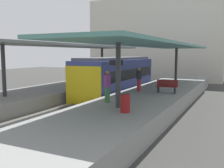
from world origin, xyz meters
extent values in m
plane|color=#383835|center=(0.00, 0.00, 0.00)|extent=(80.00, 80.00, 0.00)
cube|color=gray|center=(-3.80, 0.00, 0.50)|extent=(4.40, 28.00, 1.00)
cube|color=gray|center=(3.80, 0.00, 0.50)|extent=(4.40, 28.00, 1.00)
cube|color=#59544C|center=(0.00, 0.00, 0.10)|extent=(3.20, 28.00, 0.20)
cube|color=slate|center=(-0.72, 0.00, 0.27)|extent=(0.08, 28.00, 0.14)
cube|color=slate|center=(0.72, 0.00, 0.27)|extent=(0.08, 28.00, 0.14)
cube|color=#38428C|center=(0.00, 3.05, 1.65)|extent=(2.70, 10.10, 2.90)
cube|color=yellow|center=(0.00, -2.03, 1.50)|extent=(2.65, 0.08, 2.60)
cube|color=black|center=(-1.37, 3.05, 2.00)|extent=(0.04, 9.29, 0.76)
cube|color=black|center=(1.37, 3.05, 2.00)|extent=(0.04, 9.29, 0.76)
cube|color=#515156|center=(0.00, 3.05, 3.20)|extent=(2.16, 9.59, 0.20)
cylinder|color=#333335|center=(-3.80, -4.90, 2.58)|extent=(0.24, 0.24, 3.16)
cylinder|color=#333335|center=(-3.80, 7.70, 2.58)|extent=(0.24, 0.24, 3.16)
cube|color=slate|center=(-3.80, 1.40, 4.24)|extent=(4.18, 21.00, 0.16)
cylinder|color=#333335|center=(3.80, -4.90, 2.56)|extent=(0.24, 0.24, 3.11)
cylinder|color=#333335|center=(3.80, 7.70, 2.56)|extent=(0.24, 0.24, 3.11)
cube|color=slate|center=(3.80, 1.40, 4.19)|extent=(4.18, 21.00, 0.16)
cube|color=black|center=(4.16, 0.79, 1.20)|extent=(0.08, 0.32, 0.40)
cube|color=black|center=(5.26, 0.79, 1.20)|extent=(0.08, 0.32, 0.40)
cube|color=maroon|center=(4.71, 0.79, 1.43)|extent=(1.40, 0.40, 0.06)
cube|color=maroon|center=(4.71, 0.97, 1.66)|extent=(1.40, 0.06, 0.40)
cylinder|color=#262628|center=(2.28, -1.88, 2.10)|extent=(0.08, 0.08, 2.20)
cube|color=black|center=(2.28, -1.88, 3.05)|extent=(0.90, 0.06, 0.32)
cylinder|color=maroon|center=(4.53, -5.72, 1.40)|extent=(0.44, 0.44, 0.80)
cylinder|color=maroon|center=(2.78, 0.78, 1.42)|extent=(0.28, 0.28, 0.85)
cylinder|color=#232328|center=(2.78, 0.78, 2.13)|extent=(0.36, 0.36, 0.56)
sphere|color=#936B4C|center=(2.78, 0.78, 2.52)|extent=(0.22, 0.22, 0.22)
cylinder|color=#386B3D|center=(-2.72, 6.92, 1.39)|extent=(0.28, 0.28, 0.79)
cylinder|color=maroon|center=(-2.72, 6.92, 2.11)|extent=(0.36, 0.36, 0.65)
sphere|color=#936B4C|center=(-2.72, 6.92, 2.55)|extent=(0.22, 0.22, 0.22)
cylinder|color=#386B3D|center=(2.73, -3.94, 1.42)|extent=(0.28, 0.28, 0.84)
cylinder|color=#7A337A|center=(2.73, -3.94, 2.17)|extent=(0.36, 0.36, 0.64)
sphere|color=#936B4C|center=(2.73, -3.94, 2.60)|extent=(0.22, 0.22, 0.22)
cube|color=beige|center=(-1.71, 20.00, 5.50)|extent=(18.00, 6.00, 11.00)
camera|label=1|loc=(9.01, -16.28, 3.59)|focal=42.21mm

